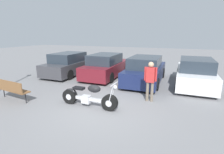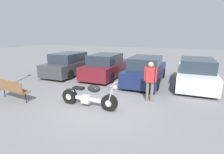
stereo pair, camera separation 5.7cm
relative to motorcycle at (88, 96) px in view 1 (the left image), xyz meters
name	(u,v)px [view 1 (the left image)]	position (x,y,z in m)	size (l,w,h in m)	color
ground_plane	(99,109)	(0.49, -0.05, -0.41)	(60.00, 60.00, 0.00)	slate
motorcycle	(88,96)	(0.00, 0.00, 0.00)	(2.36, 0.62, 1.06)	black
parked_car_dark_grey	(70,64)	(-3.93, 4.49, 0.28)	(1.88, 4.49, 1.50)	#3D3D42
parked_car_maroon	(106,66)	(-1.29, 4.74, 0.28)	(1.88, 4.49, 1.50)	maroon
parked_car_navy	(145,70)	(1.34, 4.36, 0.28)	(1.88, 4.49, 1.50)	#19234C
parked_car_white	(195,73)	(3.97, 4.64, 0.28)	(1.88, 4.49, 1.50)	white
park_bench	(11,88)	(-3.30, -0.63, 0.13)	(1.75, 0.62, 0.89)	brown
person_standing	(150,78)	(2.10, 1.45, 0.58)	(0.52, 0.22, 1.67)	#726656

